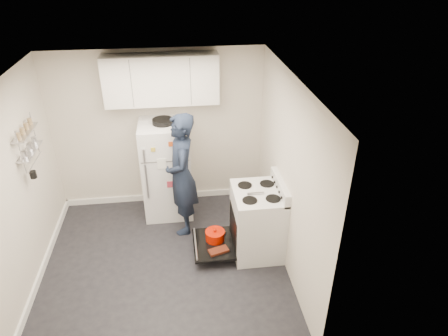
{
  "coord_description": "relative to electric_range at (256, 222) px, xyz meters",
  "views": [
    {
      "loc": [
        0.28,
        -4.1,
        3.77
      ],
      "look_at": [
        0.89,
        0.66,
        1.05
      ],
      "focal_mm": 32.0,
      "sensor_mm": 36.0,
      "label": 1
    }
  ],
  "objects": [
    {
      "name": "room",
      "position": [
        -1.29,
        -0.12,
        0.74
      ],
      "size": [
        3.21,
        3.21,
        2.51
      ],
      "color": "black",
      "rests_on": "ground"
    },
    {
      "name": "open_oven_door",
      "position": [
        -0.58,
        0.03,
        -0.29
      ],
      "size": [
        0.55,
        0.7,
        0.22
      ],
      "color": "black",
      "rests_on": "ground"
    },
    {
      "name": "refrigerator",
      "position": [
        -1.18,
        1.1,
        0.29
      ],
      "size": [
        0.72,
        0.74,
        1.58
      ],
      "color": "silver",
      "rests_on": "ground"
    },
    {
      "name": "upper_cabinets",
      "position": [
        -1.16,
        1.28,
        1.63
      ],
      "size": [
        1.6,
        0.33,
        0.7
      ],
      "primitive_type": "cube",
      "color": "silver",
      "rests_on": "room"
    },
    {
      "name": "wall_shelf_rack",
      "position": [
        -2.78,
        0.34,
        1.21
      ],
      "size": [
        0.14,
        0.6,
        0.61
      ],
      "color": "#B2B2B7",
      "rests_on": "room"
    },
    {
      "name": "person",
      "position": [
        -0.96,
        0.62,
        0.45
      ],
      "size": [
        0.45,
        0.68,
        1.83
      ],
      "primitive_type": "imported",
      "rotation": [
        0.0,
        0.0,
        -1.55
      ],
      "color": "black",
      "rests_on": "ground"
    },
    {
      "name": "electric_range",
      "position": [
        0.0,
        0.0,
        0.0
      ],
      "size": [
        0.66,
        0.76,
        1.1
      ],
      "color": "silver",
      "rests_on": "ground"
    }
  ]
}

